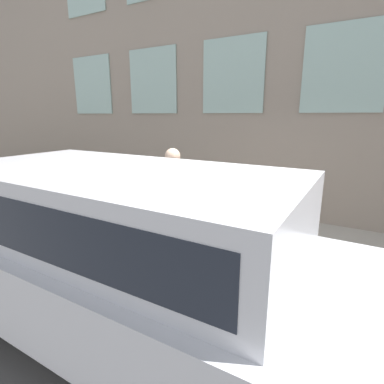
% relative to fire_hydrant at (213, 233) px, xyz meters
% --- Properties ---
extents(ground_plane, '(80.00, 80.00, 0.00)m').
position_rel_fire_hydrant_xyz_m(ground_plane, '(-0.52, -0.27, -0.53)').
color(ground_plane, '#514F4C').
extents(sidewalk, '(2.92, 60.00, 0.15)m').
position_rel_fire_hydrant_xyz_m(sidewalk, '(0.94, -0.27, -0.45)').
color(sidewalk, '#A8A093').
rests_on(sidewalk, ground_plane).
extents(fire_hydrant, '(0.28, 0.41, 0.75)m').
position_rel_fire_hydrant_xyz_m(fire_hydrant, '(0.00, 0.00, 0.00)').
color(fire_hydrant, red).
rests_on(fire_hydrant, sidewalk).
extents(person, '(0.38, 0.25, 1.57)m').
position_rel_fire_hydrant_xyz_m(person, '(0.27, 0.88, 0.56)').
color(person, '#726651').
rests_on(person, sidewalk).
extents(parked_truck_silver_near, '(1.88, 5.38, 1.76)m').
position_rel_fire_hydrant_xyz_m(parked_truck_silver_near, '(-1.78, 0.22, 0.50)').
color(parked_truck_silver_near, black).
rests_on(parked_truck_silver_near, ground_plane).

